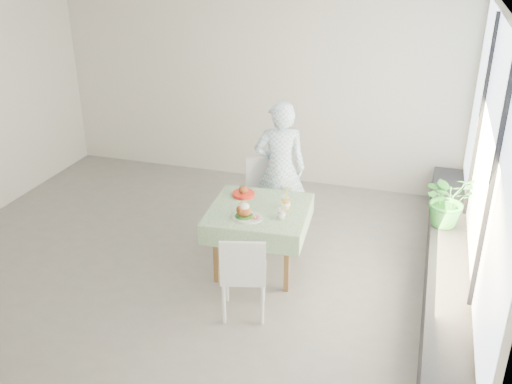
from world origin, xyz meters
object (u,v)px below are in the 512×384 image
(diner, at_px, (280,169))
(main_dish, at_px, (246,213))
(chair_far, at_px, (265,211))
(potted_plant, at_px, (448,199))
(cafe_table, at_px, (259,231))
(chair_near, at_px, (244,289))
(juice_cup_orange, at_px, (286,203))

(diner, bearing_deg, main_dish, 68.80)
(chair_far, distance_m, potted_plant, 2.18)
(cafe_table, height_order, main_dish, main_dish)
(chair_near, distance_m, diner, 1.81)
(main_dish, xyz_separation_m, potted_plant, (2.00, 0.95, 0.01))
(cafe_table, bearing_deg, chair_near, -82.94)
(chair_near, bearing_deg, diner, 93.61)
(diner, distance_m, juice_cup_orange, 0.84)
(cafe_table, xyz_separation_m, potted_plant, (1.93, 0.69, 0.35))
(cafe_table, bearing_deg, chair_far, 101.55)
(cafe_table, distance_m, main_dish, 0.43)
(potted_plant, bearing_deg, diner, 174.77)
(juice_cup_orange, xyz_separation_m, potted_plant, (1.66, 0.62, -0.00))
(cafe_table, bearing_deg, diner, 90.23)
(chair_near, relative_size, juice_cup_orange, 3.13)
(chair_near, bearing_deg, potted_plant, 40.10)
(cafe_table, height_order, chair_far, chair_far)
(chair_far, xyz_separation_m, diner, (0.17, 0.03, 0.56))
(main_dish, bearing_deg, cafe_table, 76.00)
(chair_far, height_order, main_dish, chair_far)
(cafe_table, relative_size, chair_near, 1.23)
(diner, distance_m, main_dish, 1.13)
(main_dish, bearing_deg, juice_cup_orange, 44.82)
(cafe_table, bearing_deg, juice_cup_orange, 15.45)
(chair_near, xyz_separation_m, potted_plant, (1.83, 1.54, 0.53))
(cafe_table, distance_m, potted_plant, 2.08)
(potted_plant, bearing_deg, chair_far, 175.97)
(main_dish, bearing_deg, chair_far, 95.53)
(chair_far, relative_size, chair_near, 1.02)
(potted_plant, bearing_deg, main_dish, -154.48)
(chair_far, xyz_separation_m, juice_cup_orange, (0.45, -0.77, 0.52))
(diner, relative_size, potted_plant, 2.77)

